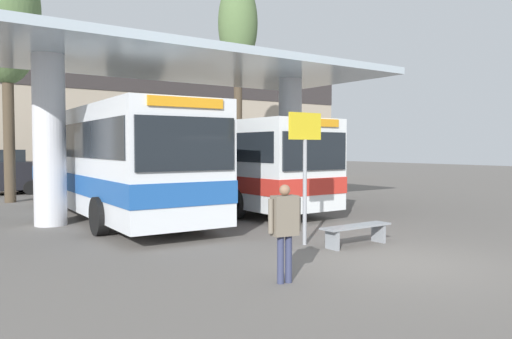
{
  "coord_description": "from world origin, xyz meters",
  "views": [
    {
      "loc": [
        -7.66,
        -6.09,
        2.19
      ],
      "look_at": [
        0.0,
        4.74,
        1.6
      ],
      "focal_mm": 35.0,
      "sensor_mm": 36.0,
      "label": 1
    }
  ],
  "objects_px": {
    "info_sign_platform": "(305,151)",
    "pedestrian_waiting": "(285,223)",
    "poplar_tree_behind_right": "(238,30)",
    "waiting_bench_near_pillar": "(356,230)",
    "transit_bus_center_bay": "(211,160)",
    "transit_bus_left_bay": "(107,158)",
    "poplar_tree_behind_left": "(6,15)"
  },
  "relations": [
    {
      "from": "waiting_bench_near_pillar",
      "to": "poplar_tree_behind_left",
      "type": "relative_size",
      "value": 0.18
    },
    {
      "from": "transit_bus_left_bay",
      "to": "waiting_bench_near_pillar",
      "type": "height_order",
      "value": "transit_bus_left_bay"
    },
    {
      "from": "transit_bus_left_bay",
      "to": "poplar_tree_behind_right",
      "type": "xyz_separation_m",
      "value": [
        8.82,
        5.67,
        6.39
      ]
    },
    {
      "from": "transit_bus_left_bay",
      "to": "waiting_bench_near_pillar",
      "type": "distance_m",
      "value": 8.92
    },
    {
      "from": "transit_bus_left_bay",
      "to": "transit_bus_center_bay",
      "type": "bearing_deg",
      "value": -173.12
    },
    {
      "from": "info_sign_platform",
      "to": "pedestrian_waiting",
      "type": "height_order",
      "value": "info_sign_platform"
    },
    {
      "from": "waiting_bench_near_pillar",
      "to": "info_sign_platform",
      "type": "height_order",
      "value": "info_sign_platform"
    },
    {
      "from": "waiting_bench_near_pillar",
      "to": "pedestrian_waiting",
      "type": "bearing_deg",
      "value": -155.45
    },
    {
      "from": "poplar_tree_behind_left",
      "to": "transit_bus_center_bay",
      "type": "bearing_deg",
      "value": -41.96
    },
    {
      "from": "info_sign_platform",
      "to": "poplar_tree_behind_left",
      "type": "xyz_separation_m",
      "value": [
        -3.89,
        13.34,
        5.24
      ]
    },
    {
      "from": "transit_bus_left_bay",
      "to": "pedestrian_waiting",
      "type": "height_order",
      "value": "transit_bus_left_bay"
    },
    {
      "from": "transit_bus_center_bay",
      "to": "transit_bus_left_bay",
      "type": "bearing_deg",
      "value": 3.93
    },
    {
      "from": "info_sign_platform",
      "to": "pedestrian_waiting",
      "type": "bearing_deg",
      "value": -136.58
    },
    {
      "from": "pedestrian_waiting",
      "to": "poplar_tree_behind_right",
      "type": "distance_m",
      "value": 19.42
    },
    {
      "from": "info_sign_platform",
      "to": "poplar_tree_behind_left",
      "type": "height_order",
      "value": "poplar_tree_behind_left"
    },
    {
      "from": "transit_bus_center_bay",
      "to": "info_sign_platform",
      "type": "distance_m",
      "value": 8.2
    },
    {
      "from": "transit_bus_left_bay",
      "to": "info_sign_platform",
      "type": "distance_m",
      "value": 7.83
    },
    {
      "from": "transit_bus_center_bay",
      "to": "poplar_tree_behind_left",
      "type": "distance_m",
      "value": 9.91
    },
    {
      "from": "poplar_tree_behind_right",
      "to": "info_sign_platform",
      "type": "bearing_deg",
      "value": -117.46
    },
    {
      "from": "waiting_bench_near_pillar",
      "to": "poplar_tree_behind_right",
      "type": "distance_m",
      "value": 17.17
    },
    {
      "from": "transit_bus_center_bay",
      "to": "poplar_tree_behind_left",
      "type": "bearing_deg",
      "value": -42.41
    },
    {
      "from": "transit_bus_left_bay",
      "to": "pedestrian_waiting",
      "type": "relative_size",
      "value": 7.81
    },
    {
      "from": "pedestrian_waiting",
      "to": "transit_bus_left_bay",
      "type": "bearing_deg",
      "value": 96.87
    },
    {
      "from": "poplar_tree_behind_right",
      "to": "waiting_bench_near_pillar",
      "type": "bearing_deg",
      "value": -113.27
    },
    {
      "from": "transit_bus_left_bay",
      "to": "poplar_tree_behind_left",
      "type": "xyz_separation_m",
      "value": [
        -1.96,
        5.76,
        5.51
      ]
    },
    {
      "from": "pedestrian_waiting",
      "to": "poplar_tree_behind_right",
      "type": "bearing_deg",
      "value": 68.44
    },
    {
      "from": "transit_bus_left_bay",
      "to": "waiting_bench_near_pillar",
      "type": "relative_size",
      "value": 6.82
    },
    {
      "from": "info_sign_platform",
      "to": "poplar_tree_behind_left",
      "type": "relative_size",
      "value": 0.29
    },
    {
      "from": "poplar_tree_behind_right",
      "to": "pedestrian_waiting",
      "type": "bearing_deg",
      "value": -120.82
    },
    {
      "from": "waiting_bench_near_pillar",
      "to": "poplar_tree_behind_right",
      "type": "relative_size",
      "value": 0.17
    },
    {
      "from": "transit_bus_center_bay",
      "to": "pedestrian_waiting",
      "type": "xyz_separation_m",
      "value": [
        -4.5,
        -10.12,
        -0.73
      ]
    },
    {
      "from": "poplar_tree_behind_left",
      "to": "poplar_tree_behind_right",
      "type": "relative_size",
      "value": 0.95
    }
  ]
}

